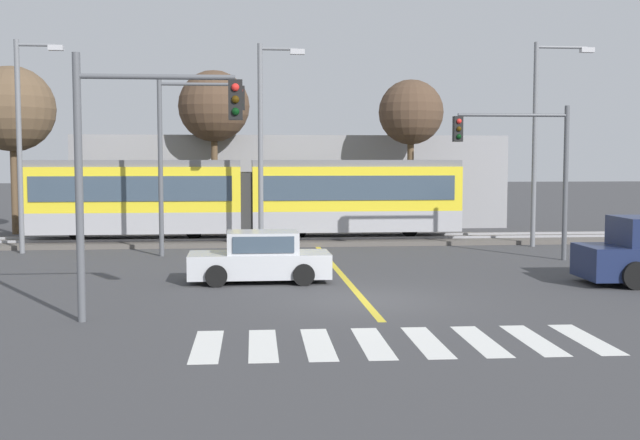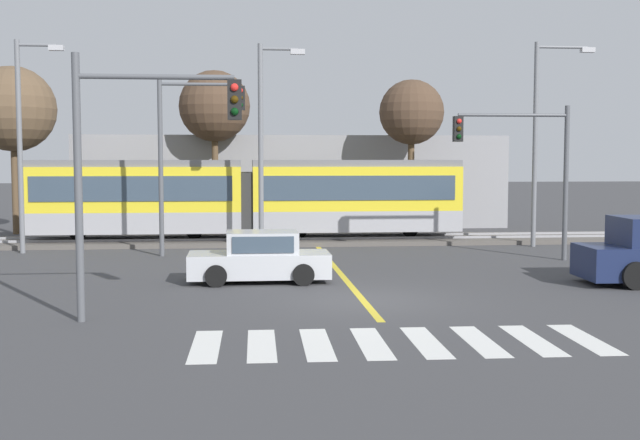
% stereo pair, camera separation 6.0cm
% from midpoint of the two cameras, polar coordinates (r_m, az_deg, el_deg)
% --- Properties ---
extents(ground_plane, '(200.00, 200.00, 0.00)m').
position_cam_midpoint_polar(ground_plane, '(21.01, 3.03, -5.72)').
color(ground_plane, '#3D3D3F').
extents(track_bed, '(120.00, 4.00, 0.18)m').
position_cam_midpoint_polar(track_bed, '(35.26, -0.51, -1.44)').
color(track_bed, '#56514C').
rests_on(track_bed, ground).
extents(rail_near, '(120.00, 0.08, 0.10)m').
position_cam_midpoint_polar(rail_near, '(34.53, -0.41, -1.33)').
color(rail_near, '#939399').
rests_on(rail_near, track_bed).
extents(rail_far, '(120.00, 0.08, 0.10)m').
position_cam_midpoint_polar(rail_far, '(35.96, -0.62, -1.10)').
color(rail_far, '#939399').
rests_on(rail_far, track_bed).
extents(light_rail_tram, '(18.50, 2.64, 3.43)m').
position_cam_midpoint_polar(light_rail_tram, '(34.97, -5.30, 1.71)').
color(light_rail_tram, '#9E9EA3').
rests_on(light_rail_tram, track_bed).
extents(crosswalk_stripe_0, '(0.61, 2.81, 0.01)m').
position_cam_midpoint_polar(crosswalk_stripe_0, '(16.14, -8.15, -8.87)').
color(crosswalk_stripe_0, silver).
rests_on(crosswalk_stripe_0, ground).
extents(crosswalk_stripe_1, '(0.61, 2.81, 0.01)m').
position_cam_midpoint_polar(crosswalk_stripe_1, '(16.11, -4.19, -8.86)').
color(crosswalk_stripe_1, silver).
rests_on(crosswalk_stripe_1, ground).
extents(crosswalk_stripe_2, '(0.61, 2.81, 0.01)m').
position_cam_midpoint_polar(crosswalk_stripe_2, '(16.16, -0.24, -8.81)').
color(crosswalk_stripe_2, silver).
rests_on(crosswalk_stripe_2, ground).
extents(crosswalk_stripe_3, '(0.61, 2.81, 0.01)m').
position_cam_midpoint_polar(crosswalk_stripe_3, '(16.28, 3.67, -8.72)').
color(crosswalk_stripe_3, silver).
rests_on(crosswalk_stripe_3, ground).
extents(crosswalk_stripe_4, '(0.61, 2.81, 0.01)m').
position_cam_midpoint_polar(crosswalk_stripe_4, '(16.47, 7.50, -8.59)').
color(crosswalk_stripe_4, silver).
rests_on(crosswalk_stripe_4, ground).
extents(crosswalk_stripe_5, '(0.61, 2.81, 0.01)m').
position_cam_midpoint_polar(crosswalk_stripe_5, '(16.73, 11.22, -8.43)').
color(crosswalk_stripe_5, silver).
rests_on(crosswalk_stripe_5, ground).
extents(crosswalk_stripe_6, '(0.61, 2.81, 0.01)m').
position_cam_midpoint_polar(crosswalk_stripe_6, '(17.06, 14.81, -8.24)').
color(crosswalk_stripe_6, silver).
rests_on(crosswalk_stripe_6, ground).
extents(crosswalk_stripe_7, '(0.61, 2.81, 0.01)m').
position_cam_midpoint_polar(crosswalk_stripe_7, '(17.46, 18.25, -8.03)').
color(crosswalk_stripe_7, silver).
rests_on(crosswalk_stripe_7, ground).
extents(lane_centre_line, '(0.20, 15.30, 0.01)m').
position_cam_midpoint_polar(lane_centre_line, '(25.74, 1.41, -3.83)').
color(lane_centre_line, gold).
rests_on(lane_centre_line, ground).
extents(sedan_crossing, '(4.21, 1.93, 1.52)m').
position_cam_midpoint_polar(sedan_crossing, '(24.02, -4.36, -2.76)').
color(sedan_crossing, '#B7BABF').
rests_on(sedan_crossing, ground).
extents(traffic_light_near_left, '(3.75, 0.38, 6.03)m').
position_cam_midpoint_polar(traffic_light_near_left, '(18.52, -13.09, 5.09)').
color(traffic_light_near_left, '#515459').
rests_on(traffic_light_near_left, ground).
extents(traffic_light_mid_right, '(4.25, 0.38, 5.57)m').
position_cam_midpoint_polar(traffic_light_mid_right, '(29.66, 14.35, 4.43)').
color(traffic_light_mid_right, '#515459').
rests_on(traffic_light_mid_right, ground).
extents(traffic_light_far_left, '(3.25, 0.38, 6.76)m').
position_cam_midpoint_polar(traffic_light_far_left, '(30.55, -9.49, 5.77)').
color(traffic_light_far_left, '#515459').
rests_on(traffic_light_far_left, ground).
extents(street_lamp_west, '(1.85, 0.28, 8.21)m').
position_cam_midpoint_polar(street_lamp_west, '(33.04, -20.40, 5.78)').
color(street_lamp_west, slate).
rests_on(street_lamp_west, ground).
extents(street_lamp_centre, '(1.83, 0.28, 8.11)m').
position_cam_midpoint_polar(street_lamp_centre, '(31.46, -4.02, 6.03)').
color(street_lamp_centre, slate).
rests_on(street_lamp_centre, ground).
extents(street_lamp_east, '(2.54, 0.28, 8.45)m').
position_cam_midpoint_polar(street_lamp_east, '(34.60, 15.38, 6.17)').
color(street_lamp_east, slate).
rests_on(street_lamp_east, ground).
extents(bare_tree_far_west, '(4.11, 4.11, 8.11)m').
position_cam_midpoint_polar(bare_tree_far_west, '(41.60, -21.09, 7.35)').
color(bare_tree_far_west, brown).
rests_on(bare_tree_far_west, ground).
extents(bare_tree_west, '(3.51, 3.51, 8.01)m').
position_cam_midpoint_polar(bare_tree_west, '(40.23, -7.60, 7.97)').
color(bare_tree_west, brown).
rests_on(bare_tree_west, ground).
extents(bare_tree_east, '(3.17, 3.17, 7.52)m').
position_cam_midpoint_polar(bare_tree_east, '(39.70, 6.44, 7.55)').
color(bare_tree_east, brown).
rests_on(bare_tree_east, ground).
extents(building_backdrop_far, '(22.56, 6.00, 4.87)m').
position_cam_midpoint_polar(building_backdrop_far, '(44.17, -2.14, 2.80)').
color(building_backdrop_far, gray).
rests_on(building_backdrop_far, ground).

